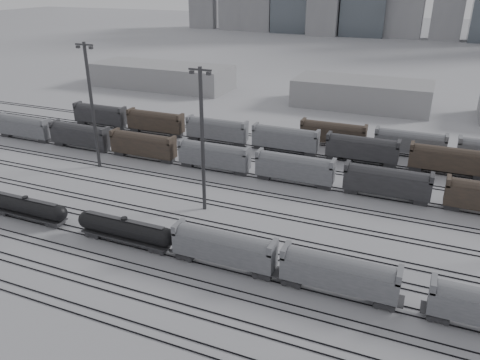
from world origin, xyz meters
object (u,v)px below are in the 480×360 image
at_px(hopper_car_a, 224,246).
at_px(light_mast_c, 202,138).
at_px(tank_car_b, 125,229).
at_px(tank_car_a, 27,207).
at_px(hopper_car_b, 339,273).

relative_size(hopper_car_a, light_mast_c, 0.60).
height_order(hopper_car_a, light_mast_c, light_mast_c).
distance_m(tank_car_b, light_mast_c, 18.73).
bearing_deg(light_mast_c, tank_car_a, -149.62).
height_order(tank_car_a, tank_car_b, tank_car_b).
xyz_separation_m(hopper_car_b, light_mast_c, (-25.88, 14.52, 9.54)).
relative_size(tank_car_b, light_mast_c, 0.69).
height_order(tank_car_a, hopper_car_a, hopper_car_a).
relative_size(hopper_car_b, light_mast_c, 0.60).
relative_size(hopper_car_a, hopper_car_b, 1.00).
bearing_deg(tank_car_b, tank_car_a, 180.00).
distance_m(tank_car_b, hopper_car_b, 31.55).
bearing_deg(hopper_car_b, light_mast_c, 150.71).
bearing_deg(tank_car_a, tank_car_b, 0.00).
bearing_deg(tank_car_a, hopper_car_a, 0.00).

